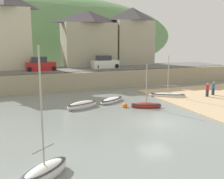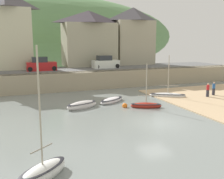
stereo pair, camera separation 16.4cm
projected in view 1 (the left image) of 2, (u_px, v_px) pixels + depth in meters
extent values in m
cube|color=gray|center=(155.00, 123.00, 22.38)|extent=(48.00, 40.00, 0.06)
cube|color=tan|center=(93.00, 80.00, 37.70)|extent=(48.00, 2.40, 2.40)
cube|color=#606060|center=(85.00, 69.00, 40.87)|extent=(48.00, 9.00, 0.10)
ellipsoid|color=#5C8551|center=(28.00, 36.00, 69.53)|extent=(80.00, 44.00, 21.49)
cube|color=beige|center=(6.00, 39.00, 40.25)|extent=(6.92, 5.96, 8.86)
cube|color=#A19E83|center=(88.00, 45.00, 45.04)|extent=(8.42, 5.10, 7.00)
pyramid|color=#423A42|center=(88.00, 17.00, 44.21)|extent=(8.72, 5.40, 2.02)
cube|color=#A59F85|center=(132.00, 43.00, 47.91)|extent=(6.76, 4.37, 7.58)
pyramid|color=#4E4A4F|center=(133.00, 14.00, 47.01)|extent=(7.06, 4.67, 2.26)
ellipsoid|color=white|center=(112.00, 101.00, 29.61)|extent=(3.74, 3.01, 0.64)
ellipsoid|color=black|center=(112.00, 99.00, 29.58)|extent=(3.66, 2.95, 0.12)
ellipsoid|color=maroon|center=(146.00, 106.00, 27.32)|extent=(3.28, 2.20, 0.65)
ellipsoid|color=black|center=(146.00, 104.00, 27.28)|extent=(3.21, 2.16, 0.12)
cylinder|color=#B2A893|center=(147.00, 83.00, 26.89)|extent=(0.09, 0.09, 3.97)
cylinder|color=gray|center=(146.00, 96.00, 27.13)|extent=(1.50, 0.71, 0.07)
ellipsoid|color=white|center=(167.00, 95.00, 32.26)|extent=(4.15, 3.17, 0.67)
ellipsoid|color=black|center=(167.00, 94.00, 32.22)|extent=(4.07, 3.11, 0.12)
cylinder|color=#B2A893|center=(168.00, 74.00, 31.79)|extent=(0.09, 0.09, 4.45)
cylinder|color=gray|center=(168.00, 85.00, 32.03)|extent=(2.05, 1.34, 0.07)
ellipsoid|color=silver|center=(82.00, 106.00, 27.03)|extent=(3.72, 2.38, 0.91)
ellipsoid|color=black|center=(82.00, 103.00, 26.99)|extent=(3.65, 2.33, 0.12)
ellipsoid|color=white|center=(45.00, 173.00, 13.35)|extent=(3.11, 2.83, 0.95)
ellipsoid|color=black|center=(44.00, 168.00, 13.31)|extent=(3.05, 2.78, 0.12)
cylinder|color=#B2A893|center=(41.00, 107.00, 12.74)|extent=(0.09, 0.09, 5.79)
cylinder|color=gray|center=(43.00, 149.00, 13.12)|extent=(1.17, 0.97, 0.07)
cube|color=#AE1B1D|center=(41.00, 66.00, 38.40)|extent=(4.10, 1.71, 1.20)
cube|color=#282D33|center=(39.00, 60.00, 38.13)|extent=(2.10, 1.50, 0.80)
cylinder|color=black|center=(52.00, 67.00, 39.78)|extent=(0.64, 0.22, 0.64)
cylinder|color=black|center=(54.00, 68.00, 38.31)|extent=(0.64, 0.22, 0.64)
cylinder|color=black|center=(28.00, 68.00, 38.58)|extent=(0.64, 0.22, 0.64)
cylinder|color=black|center=(29.00, 69.00, 37.12)|extent=(0.64, 0.22, 0.64)
cube|color=silver|center=(105.00, 64.00, 41.92)|extent=(4.16, 1.86, 1.20)
cube|color=#282D33|center=(104.00, 58.00, 41.65)|extent=(2.16, 1.58, 0.80)
cylinder|color=black|center=(113.00, 65.00, 43.30)|extent=(0.64, 0.22, 0.64)
cylinder|color=black|center=(117.00, 66.00, 41.84)|extent=(0.64, 0.22, 0.64)
cylinder|color=black|center=(93.00, 66.00, 42.10)|extent=(0.64, 0.22, 0.64)
cylinder|color=black|center=(97.00, 67.00, 40.64)|extent=(0.64, 0.22, 0.64)
cube|color=#282833|center=(213.00, 92.00, 32.92)|extent=(0.28, 0.20, 0.82)
cylinder|color=#23569E|center=(213.00, 86.00, 32.79)|extent=(0.34, 0.34, 0.58)
sphere|color=#D1A889|center=(214.00, 83.00, 32.72)|extent=(0.22, 0.22, 0.22)
cube|color=#282833|center=(207.00, 93.00, 31.98)|extent=(0.28, 0.20, 0.82)
cylinder|color=red|center=(208.00, 87.00, 31.85)|extent=(0.34, 0.34, 0.58)
sphere|color=#D1A889|center=(208.00, 84.00, 31.78)|extent=(0.22, 0.22, 0.22)
sphere|color=orange|center=(125.00, 106.00, 27.36)|extent=(0.53, 0.53, 0.53)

